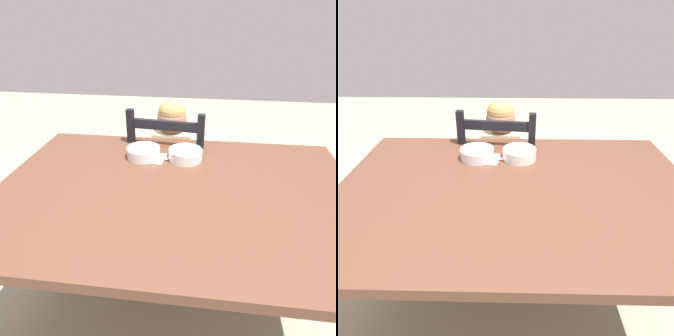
% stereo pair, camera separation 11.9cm
% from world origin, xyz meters
% --- Properties ---
extents(ground_plane, '(8.00, 8.00, 0.00)m').
position_xyz_m(ground_plane, '(0.00, 0.00, 0.00)').
color(ground_plane, '#9A9780').
extents(dining_table, '(1.50, 1.04, 0.73)m').
position_xyz_m(dining_table, '(0.00, 0.00, 0.65)').
color(dining_table, brown).
rests_on(dining_table, ground).
extents(dining_chair, '(0.46, 0.46, 0.92)m').
position_xyz_m(dining_chair, '(-0.09, 0.57, 0.44)').
color(dining_chair, black).
rests_on(dining_chair, ground).
extents(child_figure, '(0.32, 0.31, 0.94)m').
position_xyz_m(child_figure, '(-0.09, 0.56, 0.62)').
color(child_figure, beige).
rests_on(child_figure, ground).
extents(bowl_of_peas, '(0.16, 0.16, 0.05)m').
position_xyz_m(bowl_of_peas, '(-0.19, 0.27, 0.76)').
color(bowl_of_peas, white).
rests_on(bowl_of_peas, dining_table).
extents(bowl_of_carrots, '(0.16, 0.16, 0.05)m').
position_xyz_m(bowl_of_carrots, '(0.02, 0.27, 0.76)').
color(bowl_of_carrots, white).
rests_on(bowl_of_carrots, dining_table).
extents(spoon, '(0.14, 0.07, 0.01)m').
position_xyz_m(spoon, '(-0.05, 0.27, 0.74)').
color(spoon, silver).
rests_on(spoon, dining_table).
extents(paper_napkin, '(0.14, 0.13, 0.00)m').
position_xyz_m(paper_napkin, '(-0.15, 0.26, 0.73)').
color(paper_napkin, white).
rests_on(paper_napkin, dining_table).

